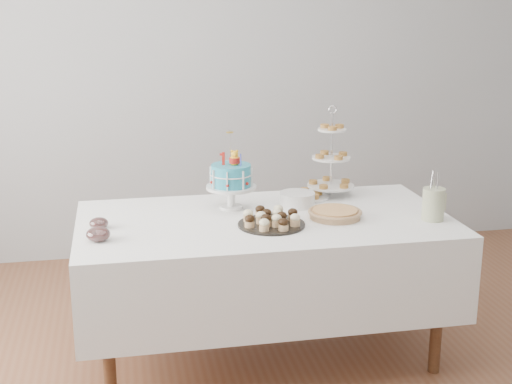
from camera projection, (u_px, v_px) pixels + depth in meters
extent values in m
plane|color=brown|center=(276.00, 380.00, 3.61)|extent=(5.00, 5.00, 0.00)
cube|color=#AAACAF|center=(216.00, 72.00, 5.15)|extent=(5.00, 0.04, 2.70)
cube|color=silver|center=(265.00, 259.00, 3.75)|extent=(1.92, 1.02, 0.45)
cylinder|color=#55351D|center=(108.00, 341.00, 3.30)|extent=(0.06, 0.06, 0.67)
cylinder|color=#55351D|center=(438.00, 312.00, 3.61)|extent=(0.06, 0.06, 0.67)
cylinder|color=#55351D|center=(108.00, 281.00, 4.00)|extent=(0.06, 0.06, 0.67)
cylinder|color=#55351D|center=(384.00, 261.00, 4.31)|extent=(0.06, 0.06, 0.67)
cylinder|color=teal|center=(231.00, 175.00, 3.81)|extent=(0.21, 0.21, 0.12)
torus|color=silver|center=(231.00, 174.00, 3.81)|extent=(0.23, 0.23, 0.01)
cube|color=#AF1B12|center=(223.00, 159.00, 3.78)|extent=(0.02, 0.02, 0.07)
cylinder|color=blue|center=(241.00, 160.00, 3.75)|extent=(0.01, 0.01, 0.07)
cylinder|color=silver|center=(230.00, 148.00, 3.80)|extent=(0.00, 0.00, 0.16)
cylinder|color=gold|center=(230.00, 132.00, 3.78)|extent=(0.04, 0.04, 0.01)
cylinder|color=black|center=(271.00, 225.00, 3.56)|extent=(0.34, 0.34, 0.01)
ellipsoid|color=black|center=(259.00, 216.00, 3.54)|extent=(0.05, 0.05, 0.04)
ellipsoid|color=beige|center=(284.00, 214.00, 3.56)|extent=(0.05, 0.05, 0.04)
cylinder|color=tan|center=(335.00, 215.00, 3.69)|extent=(0.26, 0.26, 0.03)
cylinder|color=#B17E45|center=(335.00, 211.00, 3.68)|extent=(0.23, 0.23, 0.02)
torus|color=tan|center=(335.00, 212.00, 3.68)|extent=(0.28, 0.28, 0.02)
cylinder|color=silver|center=(331.00, 155.00, 4.05)|extent=(0.01, 0.01, 0.48)
cylinder|color=white|center=(330.00, 186.00, 4.10)|extent=(0.27, 0.27, 0.01)
cylinder|color=white|center=(331.00, 158.00, 4.06)|extent=(0.22, 0.22, 0.01)
cylinder|color=white|center=(332.00, 130.00, 4.01)|extent=(0.16, 0.16, 0.01)
torus|color=silver|center=(333.00, 110.00, 3.98)|extent=(0.05, 0.01, 0.05)
cylinder|color=white|center=(297.00, 199.00, 3.89)|extent=(0.19, 0.19, 0.08)
cylinder|color=white|center=(306.00, 197.00, 4.06)|extent=(0.26, 0.26, 0.01)
ellipsoid|color=silver|center=(98.00, 234.00, 3.33)|extent=(0.11, 0.11, 0.07)
cylinder|color=#510C06|center=(98.00, 235.00, 3.34)|extent=(0.08, 0.08, 0.03)
ellipsoid|color=silver|center=(99.00, 223.00, 3.52)|extent=(0.09, 0.09, 0.06)
cylinder|color=#510C06|center=(99.00, 224.00, 3.52)|extent=(0.06, 0.06, 0.03)
cylinder|color=beige|center=(433.00, 204.00, 3.64)|extent=(0.11, 0.11, 0.17)
cylinder|color=beige|center=(445.00, 202.00, 3.63)|extent=(0.01, 0.01, 0.09)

